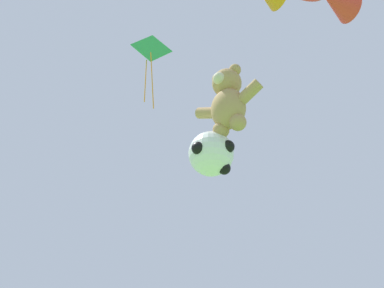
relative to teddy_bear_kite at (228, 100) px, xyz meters
name	(u,v)px	position (x,y,z in m)	size (l,w,h in m)	color
teddy_bear_kite	(228,100)	(0.00, 0.00, 0.00)	(1.83, 0.80, 1.85)	tan
soccer_ball_kite	(212,154)	(-0.58, 0.10, -1.16)	(1.13, 1.12, 1.04)	white
diamond_kite	(151,52)	(-3.28, 0.52, 4.03)	(0.88, 1.14, 3.27)	green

